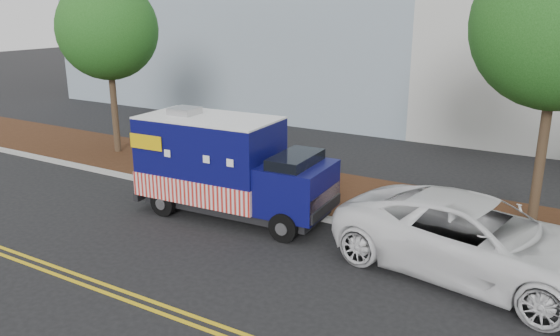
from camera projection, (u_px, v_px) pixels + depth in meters
The scene contains 10 objects.
ground at pixel (209, 216), 16.06m from camera, with size 120.00×120.00×0.00m, color black.
curb at pixel (236, 200), 17.19m from camera, with size 120.00×0.18×0.15m, color #9E9E99.
mulch_strip at pixel (271, 182), 18.92m from camera, with size 120.00×4.00×0.15m, color black.
centerline_near at pixel (88, 279), 12.39m from camera, with size 120.00×0.10×0.01m, color gold.
centerline_far at pixel (79, 283), 12.19m from camera, with size 120.00×0.10×0.01m, color gold.
tree_a at pixel (107, 30), 21.23m from camera, with size 3.91×3.91×7.01m.
tree_c at pixel (560, 24), 13.35m from camera, with size 4.28×4.28×7.67m.
sign_post at pixel (222, 158), 17.70m from camera, with size 0.06×0.06×2.40m, color #473828.
food_truck at pixel (225, 169), 15.86m from camera, with size 5.96×2.51×3.09m.
white_car at pixel (476, 239), 12.33m from camera, with size 2.97×6.44×1.79m, color white.
Camera 1 is at (9.44, -11.81, 5.98)m, focal length 35.00 mm.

